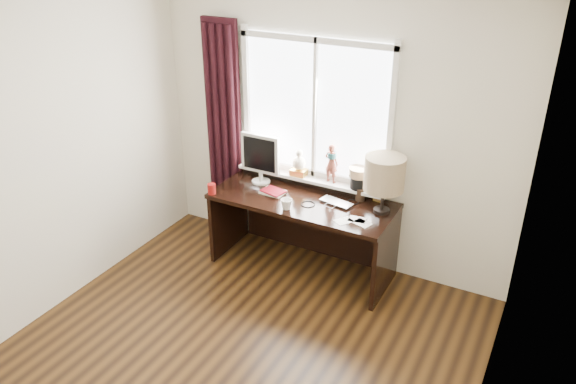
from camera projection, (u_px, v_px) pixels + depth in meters
The scene contains 18 objects.
floor at pixel (215, 381), 4.14m from camera, with size 3.50×4.00×0.00m, color #4A2D11.
ceiling at pixel (187, 17), 2.99m from camera, with size 3.50×4.00×0.00m, color white.
wall_back at pixel (331, 132), 5.15m from camera, with size 3.50×2.60×0.00m, color beige.
wall_left at pixel (16, 175), 4.30m from camera, with size 4.00×2.60×0.00m, color beige.
wall_right at pixel (487, 309), 2.83m from camera, with size 4.00×2.60×0.00m, color beige.
laptop at pixel (337, 203), 5.06m from camera, with size 0.30×0.19×0.02m, color silver.
mug at pixel (286, 204), 4.95m from camera, with size 0.10×0.10×0.10m, color white.
red_cup at pixel (212, 189), 5.22m from camera, with size 0.08×0.08×0.10m, color maroon.
window at pixel (316, 131), 5.16m from camera, with size 1.52×0.20×1.40m.
curtain at pixel (224, 134), 5.63m from camera, with size 0.38×0.09×2.25m.
desk at pixel (307, 218), 5.33m from camera, with size 1.70×0.70×0.75m.
monitor at pixel (260, 156), 5.35m from camera, with size 0.40×0.18×0.49m.
notebook_stack at pixel (273, 192), 5.25m from camera, with size 0.24×0.19×0.03m.
brush_holder at pixel (360, 194), 5.10m from camera, with size 0.09×0.09×0.25m.
icon_frame at pixel (379, 195), 5.06m from camera, with size 0.10×0.03×0.13m.
table_lamp at pixel (384, 174), 4.76m from camera, with size 0.35×0.35×0.52m.
loose_papers at pixel (354, 221), 4.77m from camera, with size 0.33×0.23×0.00m.
desk_cables at pixel (328, 202), 5.08m from camera, with size 0.47×0.36×0.01m.
Camera 1 is at (1.93, -2.48, 3.08)m, focal length 35.00 mm.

